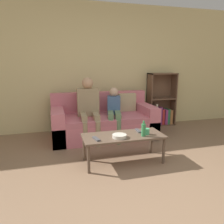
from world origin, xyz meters
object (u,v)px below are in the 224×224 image
couch (104,122)px  tv_remote_1 (96,139)px  tv_remote_0 (138,131)px  bottle (144,130)px  bookshelf (160,106)px  person_adult (89,104)px  person_child (114,110)px  cup_near (147,131)px  coffee_table (123,138)px  snack_bowl (119,136)px

couch → tv_remote_1: (-0.40, -1.28, 0.14)m
tv_remote_0 → bottle: (-0.01, -0.22, 0.08)m
tv_remote_0 → bottle: bearing=-89.0°
bookshelf → person_adult: (-1.75, -0.54, 0.24)m
bookshelf → bottle: 2.13m
person_child → person_adult: bearing=-172.7°
person_adult → tv_remote_0: bearing=-57.3°
tv_remote_1 → bottle: bearing=-14.1°
bookshelf → tv_remote_1: 2.54m
person_adult → person_child: 0.49m
couch → tv_remote_0: bearing=-76.0°
bookshelf → bottle: bearing=-123.7°
cup_near → tv_remote_1: size_ratio=0.49×
person_child → bottle: bearing=-72.1°
person_adult → person_child: person_adult is taller
couch → person_child: bearing=-37.9°
bookshelf → tv_remote_0: (-1.17, -1.55, -0.01)m
person_adult → bookshelf: bearing=20.4°
bottle → tv_remote_0: bearing=87.3°
coffee_table → person_adult: size_ratio=1.00×
person_child → snack_bowl: 1.19m
bookshelf → cup_near: (-1.11, -1.72, 0.02)m
tv_remote_1 → coffee_table: bearing=0.4°
cup_near → tv_remote_1: 0.74m
bookshelf → snack_bowl: size_ratio=6.06×
snack_bowl → bottle: bearing=-4.3°
person_child → bottle: person_child is taller
tv_remote_1 → person_child: bearing=52.2°
bookshelf → person_child: bookshelf is taller
tv_remote_0 → snack_bowl: size_ratio=0.88×
tv_remote_1 → person_adult: bearing=74.0°
couch → coffee_table: bearing=-89.6°
person_adult → snack_bowl: 1.25m
bookshelf → person_adult: bearing=-162.8°
coffee_table → person_adult: (-0.31, 1.12, 0.30)m
tv_remote_1 → snack_bowl: 0.32m
coffee_table → bottle: (0.26, -0.12, 0.13)m
couch → tv_remote_1: size_ratio=10.98×
bookshelf → bottle: (-1.18, -1.77, 0.07)m
couch → cup_near: bearing=-74.9°
person_adult → coffee_table: bearing=-71.4°
bookshelf → couch: bearing=-162.4°
couch → bookshelf: 1.53m
tv_remote_0 → snack_bowl: bearing=-147.4°
couch → cup_near: couch is taller
couch → coffee_table: size_ratio=1.68×
tv_remote_1 → bottle: 0.67m
cup_near → tv_remote_0: bearing=111.9°
bookshelf → person_adult: bookshelf is taller
couch → person_child: person_child is taller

